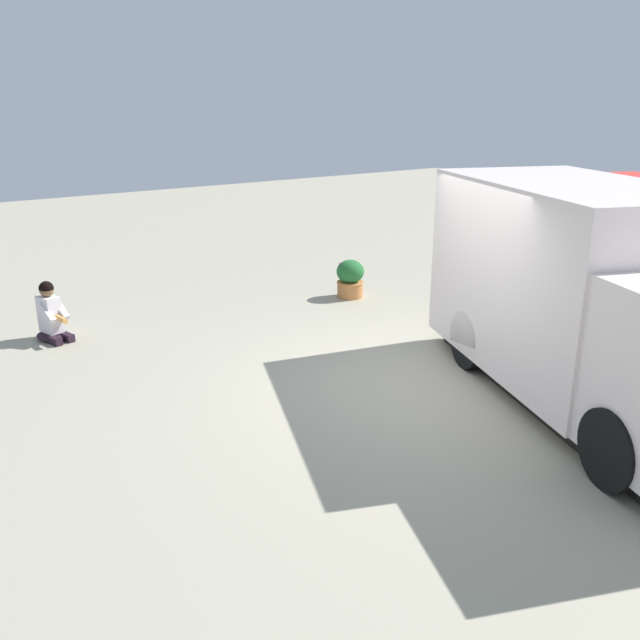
# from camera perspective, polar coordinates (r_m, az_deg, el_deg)

# --- Properties ---
(ground_plane) EXTENTS (40.00, 40.00, 0.00)m
(ground_plane) POSITION_cam_1_polar(r_m,az_deg,el_deg) (8.72, 8.01, -5.43)
(ground_plane) COLOR #A7A089
(food_truck) EXTENTS (4.08, 5.57, 2.55)m
(food_truck) POSITION_cam_1_polar(r_m,az_deg,el_deg) (8.42, 22.37, 1.23)
(food_truck) COLOR white
(food_truck) RESTS_ON ground_plane
(person_customer) EXTENTS (0.56, 0.79, 0.91)m
(person_customer) POSITION_cam_1_polar(r_m,az_deg,el_deg) (10.86, -21.92, 0.24)
(person_customer) COLOR black
(person_customer) RESTS_ON ground_plane
(planter_flowering_near) EXTENTS (0.50, 0.50, 0.70)m
(planter_flowering_near) POSITION_cam_1_polar(r_m,az_deg,el_deg) (12.28, 2.58, 3.57)
(planter_flowering_near) COLOR #BD7740
(planter_flowering_near) RESTS_ON ground_plane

